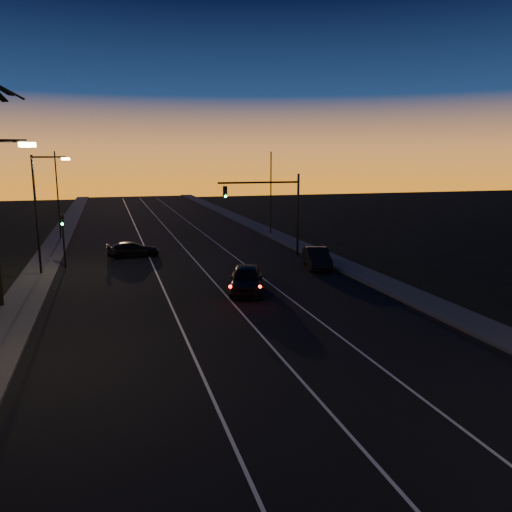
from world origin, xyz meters
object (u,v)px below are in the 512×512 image
object	(u,v)px
signal_mast	(272,201)
lead_car	(246,279)
right_car	(317,258)
cross_car	(133,250)

from	to	relation	value
signal_mast	lead_car	xyz separation A→B (m)	(-5.22, -10.73, -3.93)
signal_mast	right_car	world-z (taller)	signal_mast
cross_car	right_car	bearing A→B (deg)	-32.45
lead_car	cross_car	distance (m)	15.12
signal_mast	cross_car	world-z (taller)	signal_mast
lead_car	cross_car	bearing A→B (deg)	114.26
lead_car	right_car	distance (m)	8.87
signal_mast	cross_car	xyz separation A→B (m)	(-11.44, 3.06, -4.13)
right_car	cross_car	bearing A→B (deg)	147.55
lead_car	signal_mast	bearing A→B (deg)	64.03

